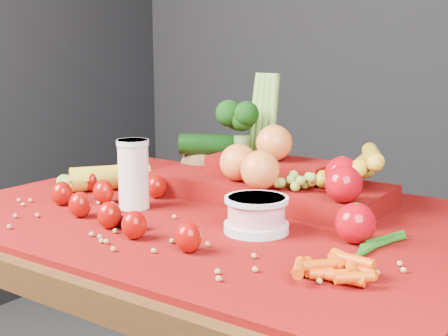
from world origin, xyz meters
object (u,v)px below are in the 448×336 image
Objects in this scene: yogurt_bowl at (256,213)px; produce_mound at (275,172)px; table at (218,264)px; milk_glass at (133,172)px.

produce_mound is (-0.09, 0.22, 0.03)m from yogurt_bowl.
produce_mound reaches higher than table.
milk_glass is 0.30m from yogurt_bowl.
produce_mound reaches higher than milk_glass.
table is 9.37× the size of yogurt_bowl.
produce_mound is at bearing 113.02° from yogurt_bowl.
table is at bearing 22.55° from milk_glass.
table is at bearing -103.05° from produce_mound.
table is 1.85× the size of produce_mound.
yogurt_bowl is (0.29, 0.01, -0.04)m from milk_glass.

